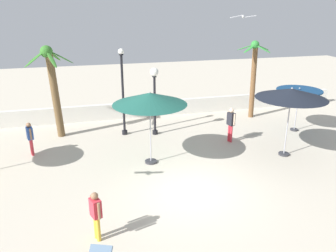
% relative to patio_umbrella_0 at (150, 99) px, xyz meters
% --- Properties ---
extents(ground_plane, '(56.00, 56.00, 0.00)m').
position_rel_patio_umbrella_0_xyz_m(ground_plane, '(0.88, -2.60, -2.80)').
color(ground_plane, beige).
extents(boundary_wall, '(25.20, 0.30, 0.92)m').
position_rel_patio_umbrella_0_xyz_m(boundary_wall, '(0.88, 6.22, -2.34)').
color(boundary_wall, silver).
rests_on(boundary_wall, ground_plane).
extents(patio_umbrella_0, '(3.02, 3.02, 3.10)m').
position_rel_patio_umbrella_0_xyz_m(patio_umbrella_0, '(0.00, 0.00, 0.00)').
color(patio_umbrella_0, '#333338').
rests_on(patio_umbrella_0, ground_plane).
extents(patio_umbrella_2, '(2.99, 2.99, 3.09)m').
position_rel_patio_umbrella_0_xyz_m(patio_umbrella_2, '(5.93, -0.73, 0.01)').
color(patio_umbrella_2, '#333338').
rests_on(patio_umbrella_2, ground_plane).
extents(patio_umbrella_3, '(2.29, 2.29, 2.34)m').
position_rel_patio_umbrella_0_xyz_m(patio_umbrella_3, '(8.21, 1.90, -0.71)').
color(patio_umbrella_3, '#333338').
rests_on(patio_umbrella_3, ground_plane).
extents(palm_tree_0, '(2.23, 2.26, 4.56)m').
position_rel_patio_umbrella_0_xyz_m(palm_tree_0, '(-3.94, 4.18, 0.00)').
color(palm_tree_0, brown).
rests_on(palm_tree_0, ground_plane).
extents(palm_tree_1, '(1.96, 1.96, 4.47)m').
position_rel_patio_umbrella_0_xyz_m(palm_tree_1, '(6.99, 4.59, -0.04)').
color(palm_tree_1, brown).
rests_on(palm_tree_1, ground_plane).
extents(lamp_post_0, '(0.29, 0.29, 4.38)m').
position_rel_patio_umbrella_0_xyz_m(lamp_post_0, '(-0.64, 3.60, -0.48)').
color(lamp_post_0, black).
rests_on(lamp_post_0, ground_plane).
extents(lamp_post_1, '(0.43, 0.43, 3.45)m').
position_rel_patio_umbrella_0_xyz_m(lamp_post_1, '(0.89, 3.22, -0.46)').
color(lamp_post_1, black).
rests_on(lamp_post_1, ground_plane).
extents(guest_0, '(0.33, 0.54, 1.71)m').
position_rel_patio_umbrella_0_xyz_m(guest_0, '(4.22, 1.32, -1.76)').
color(guest_0, '#D8333F').
rests_on(guest_0, ground_plane).
extents(guest_1, '(0.35, 0.53, 1.53)m').
position_rel_patio_umbrella_0_xyz_m(guest_1, '(-2.50, -4.53, -1.89)').
color(guest_1, gold).
rests_on(guest_1, ground_plane).
extents(guest_2, '(0.33, 0.54, 1.52)m').
position_rel_patio_umbrella_0_xyz_m(guest_2, '(-4.97, 2.09, -1.89)').
color(guest_2, '#D8333F').
rests_on(guest_2, ground_plane).
extents(seagull_2, '(1.27, 0.69, 0.16)m').
position_rel_patio_umbrella_0_xyz_m(seagull_2, '(5.94, 4.28, 2.94)').
color(seagull_2, white).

